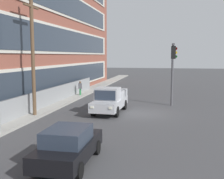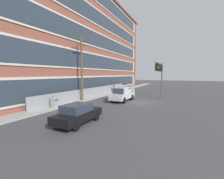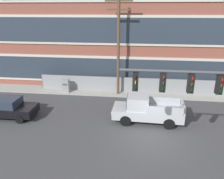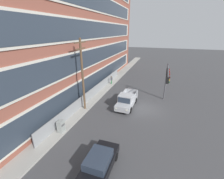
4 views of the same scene
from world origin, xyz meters
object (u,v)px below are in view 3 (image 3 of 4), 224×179
at_px(pickup_truck_silver, 146,110).
at_px(electrical_cabinet, 66,86).
at_px(sedan_black, 8,108).
at_px(traffic_signal_mast, 199,95).
at_px(utility_pole_near_corner, 118,44).

distance_m(pickup_truck_silver, electrical_cabinet, 9.14).
height_order(pickup_truck_silver, sedan_black, pickup_truck_silver).
xyz_separation_m(traffic_signal_mast, sedan_black, (-12.76, 4.22, -3.34)).
distance_m(pickup_truck_silver, sedan_black, 10.57).
height_order(traffic_signal_mast, utility_pole_near_corner, utility_pole_near_corner).
bearing_deg(electrical_cabinet, traffic_signal_mast, -44.30).
bearing_deg(utility_pole_near_corner, traffic_signal_mast, -64.26).
relative_size(traffic_signal_mast, electrical_cabinet, 4.12).
xyz_separation_m(sedan_black, electrical_cabinet, (2.85, 5.46, -0.07)).
relative_size(pickup_truck_silver, electrical_cabinet, 3.56).
bearing_deg(utility_pole_near_corner, pickup_truck_silver, -63.37).
bearing_deg(pickup_truck_silver, utility_pole_near_corner, 116.63).
bearing_deg(sedan_black, pickup_truck_silver, 3.03).
bearing_deg(pickup_truck_silver, traffic_signal_mast, -65.21).
bearing_deg(sedan_black, utility_pole_near_corner, 34.95).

